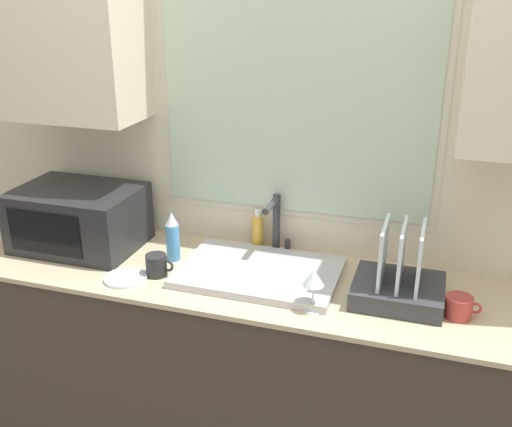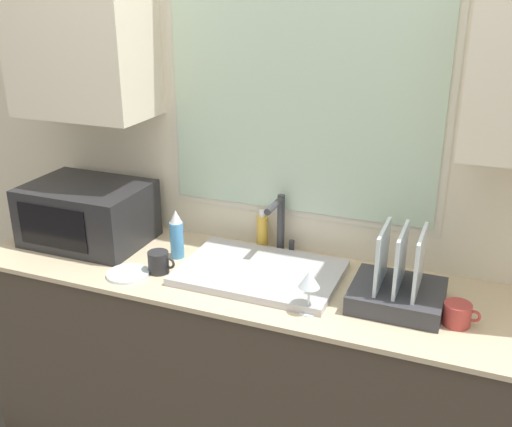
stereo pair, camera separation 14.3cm
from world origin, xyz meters
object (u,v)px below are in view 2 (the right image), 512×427
faucet (280,221)px  microwave (88,213)px  wine_glass (309,281)px  soap_bottle (262,232)px  mug_near_sink (159,262)px  spray_bottle (177,235)px  dish_rack (398,288)px

faucet → microwave: bearing=-167.7°
faucet → wine_glass: size_ratio=1.59×
soap_bottle → mug_near_sink: (-0.30, -0.36, -0.04)m
spray_bottle → wine_glass: (0.64, -0.22, 0.02)m
faucet → spray_bottle: faucet is taller
dish_rack → wine_glass: size_ratio=2.00×
faucet → microwave: (-0.83, -0.18, -0.02)m
microwave → mug_near_sink: 0.48m
microwave → wine_glass: size_ratio=3.19×
dish_rack → spray_bottle: (-0.92, 0.05, 0.04)m
wine_glass → mug_near_sink: bearing=173.4°
dish_rack → spray_bottle: bearing=176.7°
soap_bottle → mug_near_sink: 0.47m
dish_rack → wine_glass: bearing=-148.6°
soap_bottle → wine_glass: bearing=-51.8°
faucet → soap_bottle: (-0.09, 0.03, -0.07)m
spray_bottle → dish_rack: bearing=-3.3°
spray_bottle → mug_near_sink: bearing=-90.3°
microwave → wine_glass: (1.09, -0.23, -0.01)m
wine_glass → microwave: bearing=168.1°
faucet → wine_glass: faucet is taller
faucet → soap_bottle: 0.12m
wine_glass → spray_bottle: bearing=160.8°
soap_bottle → spray_bottle: bearing=-144.6°
dish_rack → mug_near_sink: size_ratio=2.81×
faucet → dish_rack: dish_rack is taller
mug_near_sink → dish_rack: bearing=6.0°
faucet → dish_rack: bearing=-24.2°
microwave → mug_near_sink: bearing=-19.3°
soap_bottle → mug_near_sink: bearing=-129.6°
dish_rack → mug_near_sink: 0.93m
faucet → microwave: microwave is taller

